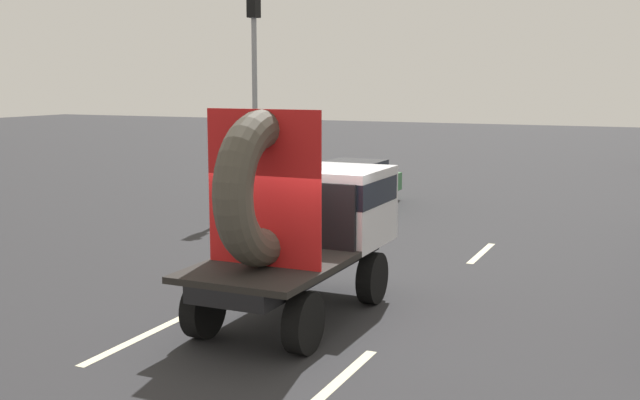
# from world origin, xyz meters

# --- Properties ---
(ground_plane) EXTENTS (120.00, 120.00, 0.00)m
(ground_plane) POSITION_xyz_m (0.00, 0.00, 0.00)
(ground_plane) COLOR #28282B
(flatbed_truck) EXTENTS (2.02, 4.51, 3.49)m
(flatbed_truck) POSITION_xyz_m (-0.12, 0.82, 1.69)
(flatbed_truck) COLOR black
(flatbed_truck) RESTS_ON ground_plane
(distant_sedan) EXTENTS (1.87, 4.37, 1.42)m
(distant_sedan) POSITION_xyz_m (-3.57, 11.35, 0.76)
(distant_sedan) COLOR black
(distant_sedan) RESTS_ON ground_plane
(traffic_light) EXTENTS (0.42, 0.36, 6.69)m
(traffic_light) POSITION_xyz_m (-6.31, 10.23, 4.29)
(traffic_light) COLOR gray
(traffic_light) RESTS_ON ground_plane
(lane_dash_left_near) EXTENTS (0.16, 2.93, 0.01)m
(lane_dash_left_near) POSITION_xyz_m (-1.85, -1.29, 0.00)
(lane_dash_left_near) COLOR beige
(lane_dash_left_near) RESTS_ON ground_plane
(lane_dash_left_far) EXTENTS (0.16, 2.11, 0.01)m
(lane_dash_left_far) POSITION_xyz_m (-1.85, 6.12, 0.00)
(lane_dash_left_far) COLOR beige
(lane_dash_left_far) RESTS_ON ground_plane
(lane_dash_right_near) EXTENTS (0.16, 2.92, 0.01)m
(lane_dash_right_near) POSITION_xyz_m (1.61, -1.97, 0.00)
(lane_dash_right_near) COLOR beige
(lane_dash_right_near) RESTS_ON ground_plane
(lane_dash_right_far) EXTENTS (0.16, 2.26, 0.01)m
(lane_dash_right_far) POSITION_xyz_m (1.61, 6.58, 0.00)
(lane_dash_right_far) COLOR beige
(lane_dash_right_far) RESTS_ON ground_plane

